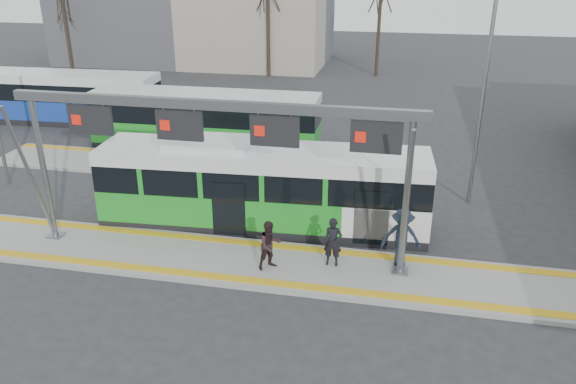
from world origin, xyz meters
name	(u,v)px	position (x,y,z in m)	size (l,w,h in m)	color
ground	(229,263)	(0.00, 0.00, 0.00)	(120.00, 120.00, 0.00)	#2D2D30
platform_main	(229,261)	(0.00, 0.00, 0.07)	(22.00, 3.00, 0.15)	gray
platform_second	(198,168)	(-4.00, 8.00, 0.07)	(20.00, 3.00, 0.15)	gray
tactile_main	(229,258)	(0.00, 0.00, 0.16)	(22.00, 2.65, 0.02)	gold
tactile_second	(206,158)	(-4.00, 9.15, 0.16)	(20.00, 0.35, 0.02)	gold
gantry	(215,134)	(-0.35, 0.25, 4.30)	(13.00, 1.68, 5.20)	slate
hero_bus	(262,188)	(0.39, 2.95, 1.49)	(11.98, 3.17, 3.26)	black
bg_bus_green	(205,121)	(-4.64, 11.11, 1.44)	(11.70, 2.65, 2.92)	black
bg_bus_blue	(64,98)	(-14.51, 14.07, 1.46)	(11.41, 2.93, 2.95)	black
passenger_a	(333,242)	(3.36, 0.32, 0.95)	(0.59, 0.38, 1.61)	black
passenger_b	(270,245)	(1.45, -0.28, 0.95)	(0.78, 0.61, 1.61)	black
passenger_c	(402,238)	(5.47, 0.75, 1.12)	(1.25, 0.72, 1.94)	black
tree_far	(63,5)	(-22.82, 28.40, 5.43)	(1.40, 1.40, 7.16)	#382B21
lamp_east	(483,92)	(8.13, 6.61, 4.55)	(0.50, 0.25, 8.61)	slate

